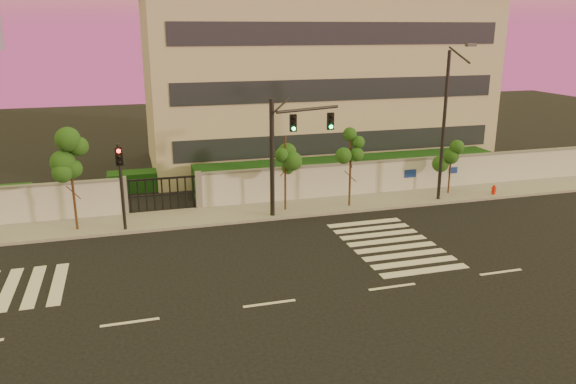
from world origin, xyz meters
name	(u,v)px	position (x,y,z in m)	size (l,w,h in m)	color
ground	(269,304)	(0.00, 0.00, 0.00)	(120.00, 120.00, 0.00)	black
sidewalk	(222,215)	(0.00, 10.50, 0.07)	(60.00, 3.00, 0.15)	gray
perimeter_wall	(218,190)	(0.10, 12.00, 1.07)	(60.00, 0.36, 2.20)	silver
hedge_row	(228,180)	(1.17, 14.74, 0.82)	(41.00, 4.25, 1.80)	#133510
institutional_building	(313,79)	(9.00, 21.99, 6.16)	(24.40, 12.40, 12.25)	beige
road_markings	(212,268)	(-1.58, 3.76, 0.01)	(57.00, 7.62, 0.02)	silver
street_tree_c	(70,161)	(-7.33, 10.10, 3.66)	(1.54, 1.23, 4.97)	#382314
street_tree_d	(285,157)	(3.55, 10.26, 3.13)	(1.37, 1.09, 4.25)	#382314
street_tree_e	(351,151)	(7.22, 9.93, 3.29)	(1.46, 1.16, 4.47)	#382314
street_tree_f	(451,155)	(14.00, 10.61, 2.49)	(1.33, 1.06, 3.38)	#382314
traffic_signal_main	(287,143)	(3.40, 9.46, 4.04)	(3.96, 1.39, 6.38)	black
traffic_signal_secondary	(121,177)	(-5.05, 9.39, 2.85)	(0.35, 0.34, 4.49)	black
streetlight_east	(446,119)	(12.73, 9.47, 4.90)	(0.54, 2.18, 9.07)	black
fire_hydrant	(494,191)	(16.45, 9.56, 0.36)	(0.29, 0.27, 0.73)	red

